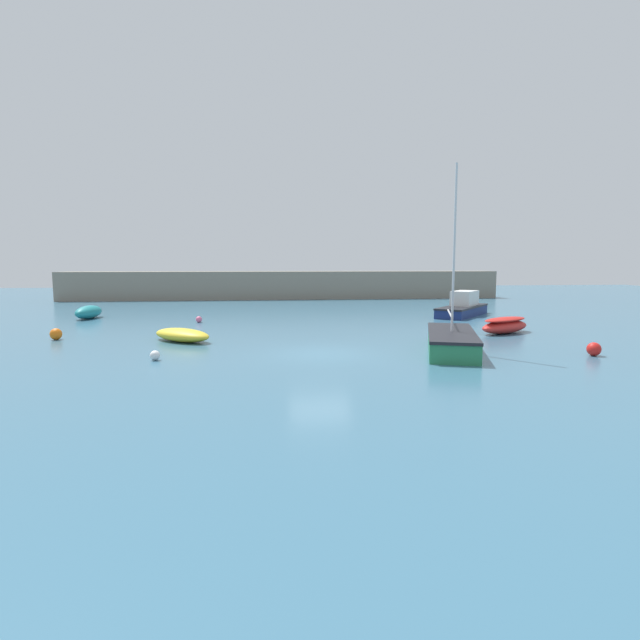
{
  "coord_description": "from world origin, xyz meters",
  "views": [
    {
      "loc": [
        -2.31,
        -20.02,
        3.68
      ],
      "look_at": [
        0.89,
        7.83,
        0.49
      ],
      "focal_mm": 28.0,
      "sensor_mm": 36.0,
      "label": 1
    }
  ],
  "objects_px": {
    "sailboat_tall_mast": "(451,341)",
    "mooring_buoy_red": "(594,349)",
    "mooring_buoy_orange": "(56,334)",
    "rowboat_white_midwater": "(182,335)",
    "mooring_buoy_white": "(155,355)",
    "mooring_buoy_pink": "(199,319)",
    "rowboat_with_red_cover": "(505,325)",
    "cabin_cruiser_white": "(463,307)",
    "rowboat_blue_near": "(89,312)"
  },
  "relations": [
    {
      "from": "mooring_buoy_pink",
      "to": "rowboat_with_red_cover",
      "type": "bearing_deg",
      "value": -22.01
    },
    {
      "from": "rowboat_blue_near",
      "to": "mooring_buoy_white",
      "type": "distance_m",
      "value": 17.19
    },
    {
      "from": "cabin_cruiser_white",
      "to": "mooring_buoy_orange",
      "type": "distance_m",
      "value": 25.53
    },
    {
      "from": "sailboat_tall_mast",
      "to": "cabin_cruiser_white",
      "type": "distance_m",
      "value": 15.18
    },
    {
      "from": "rowboat_white_midwater",
      "to": "mooring_buoy_red",
      "type": "xyz_separation_m",
      "value": [
        16.97,
        -5.71,
        -0.04
      ]
    },
    {
      "from": "rowboat_with_red_cover",
      "to": "mooring_buoy_orange",
      "type": "xyz_separation_m",
      "value": [
        -22.71,
        0.26,
        -0.14
      ]
    },
    {
      "from": "mooring_buoy_white",
      "to": "mooring_buoy_pink",
      "type": "distance_m",
      "value": 12.35
    },
    {
      "from": "cabin_cruiser_white",
      "to": "rowboat_blue_near",
      "type": "height_order",
      "value": "cabin_cruiser_white"
    },
    {
      "from": "sailboat_tall_mast",
      "to": "mooring_buoy_red",
      "type": "height_order",
      "value": "sailboat_tall_mast"
    },
    {
      "from": "sailboat_tall_mast",
      "to": "mooring_buoy_red",
      "type": "relative_size",
      "value": 14.14
    },
    {
      "from": "mooring_buoy_white",
      "to": "rowboat_blue_near",
      "type": "bearing_deg",
      "value": 115.88
    },
    {
      "from": "rowboat_with_red_cover",
      "to": "mooring_buoy_pink",
      "type": "xyz_separation_m",
      "value": [
        -16.74,
        6.77,
        -0.23
      ]
    },
    {
      "from": "rowboat_with_red_cover",
      "to": "mooring_buoy_pink",
      "type": "relative_size",
      "value": 9.5
    },
    {
      "from": "mooring_buoy_white",
      "to": "mooring_buoy_pink",
      "type": "xyz_separation_m",
      "value": [
        0.12,
        12.35,
        0.0
      ]
    },
    {
      "from": "mooring_buoy_white",
      "to": "mooring_buoy_orange",
      "type": "xyz_separation_m",
      "value": [
        -5.86,
        5.85,
        0.09
      ]
    },
    {
      "from": "mooring_buoy_white",
      "to": "mooring_buoy_orange",
      "type": "height_order",
      "value": "mooring_buoy_orange"
    },
    {
      "from": "sailboat_tall_mast",
      "to": "mooring_buoy_pink",
      "type": "xyz_separation_m",
      "value": [
        -11.85,
        11.77,
        -0.26
      ]
    },
    {
      "from": "sailboat_tall_mast",
      "to": "cabin_cruiser_white",
      "type": "relative_size",
      "value": 1.27
    },
    {
      "from": "sailboat_tall_mast",
      "to": "rowboat_white_midwater",
      "type": "distance_m",
      "value": 12.37
    },
    {
      "from": "mooring_buoy_pink",
      "to": "cabin_cruiser_white",
      "type": "bearing_deg",
      "value": 6.54
    },
    {
      "from": "rowboat_blue_near",
      "to": "mooring_buoy_orange",
      "type": "xyz_separation_m",
      "value": [
        1.65,
        -9.61,
        -0.16
      ]
    },
    {
      "from": "rowboat_blue_near",
      "to": "mooring_buoy_white",
      "type": "bearing_deg",
      "value": 33.02
    },
    {
      "from": "rowboat_white_midwater",
      "to": "mooring_buoy_red",
      "type": "height_order",
      "value": "rowboat_white_midwater"
    },
    {
      "from": "cabin_cruiser_white",
      "to": "sailboat_tall_mast",
      "type": "bearing_deg",
      "value": 15.53
    },
    {
      "from": "rowboat_blue_near",
      "to": "mooring_buoy_white",
      "type": "xyz_separation_m",
      "value": [
        7.5,
        -15.46,
        -0.25
      ]
    },
    {
      "from": "rowboat_blue_near",
      "to": "mooring_buoy_orange",
      "type": "relative_size",
      "value": 5.54
    },
    {
      "from": "rowboat_white_midwater",
      "to": "mooring_buoy_pink",
      "type": "height_order",
      "value": "rowboat_white_midwater"
    },
    {
      "from": "sailboat_tall_mast",
      "to": "rowboat_blue_near",
      "type": "bearing_deg",
      "value": -109.05
    },
    {
      "from": "cabin_cruiser_white",
      "to": "mooring_buoy_red",
      "type": "relative_size",
      "value": 11.11
    },
    {
      "from": "mooring_buoy_white",
      "to": "rowboat_white_midwater",
      "type": "bearing_deg",
      "value": 86.49
    },
    {
      "from": "rowboat_with_red_cover",
      "to": "mooring_buoy_orange",
      "type": "relative_size",
      "value": 6.59
    },
    {
      "from": "sailboat_tall_mast",
      "to": "mooring_buoy_red",
      "type": "bearing_deg",
      "value": 91.15
    },
    {
      "from": "rowboat_with_red_cover",
      "to": "mooring_buoy_white",
      "type": "bearing_deg",
      "value": -11.45
    },
    {
      "from": "sailboat_tall_mast",
      "to": "mooring_buoy_red",
      "type": "distance_m",
      "value": 5.54
    },
    {
      "from": "rowboat_white_midwater",
      "to": "mooring_buoy_orange",
      "type": "height_order",
      "value": "rowboat_white_midwater"
    },
    {
      "from": "rowboat_white_midwater",
      "to": "mooring_buoy_pink",
      "type": "relative_size",
      "value": 8.94
    },
    {
      "from": "rowboat_white_midwater",
      "to": "mooring_buoy_pink",
      "type": "bearing_deg",
      "value": -47.59
    },
    {
      "from": "sailboat_tall_mast",
      "to": "cabin_cruiser_white",
      "type": "bearing_deg",
      "value": 174.12
    },
    {
      "from": "rowboat_white_midwater",
      "to": "mooring_buoy_white",
      "type": "xyz_separation_m",
      "value": [
        -0.29,
        -4.66,
        -0.12
      ]
    },
    {
      "from": "sailboat_tall_mast",
      "to": "rowboat_white_midwater",
      "type": "height_order",
      "value": "sailboat_tall_mast"
    },
    {
      "from": "rowboat_white_midwater",
      "to": "mooring_buoy_red",
      "type": "bearing_deg",
      "value": -157.43
    },
    {
      "from": "cabin_cruiser_white",
      "to": "mooring_buoy_orange",
      "type": "relative_size",
      "value": 10.82
    },
    {
      "from": "sailboat_tall_mast",
      "to": "cabin_cruiser_white",
      "type": "height_order",
      "value": "sailboat_tall_mast"
    },
    {
      "from": "rowboat_with_red_cover",
      "to": "sailboat_tall_mast",
      "type": "bearing_deg",
      "value": 15.86
    },
    {
      "from": "rowboat_with_red_cover",
      "to": "mooring_buoy_pink",
      "type": "distance_m",
      "value": 18.06
    },
    {
      "from": "rowboat_white_midwater",
      "to": "mooring_buoy_red",
      "type": "distance_m",
      "value": 17.9
    },
    {
      "from": "rowboat_white_midwater",
      "to": "mooring_buoy_white",
      "type": "relative_size",
      "value": 9.17
    },
    {
      "from": "rowboat_with_red_cover",
      "to": "mooring_buoy_orange",
      "type": "distance_m",
      "value": 22.72
    },
    {
      "from": "rowboat_blue_near",
      "to": "cabin_cruiser_white",
      "type": "bearing_deg",
      "value": 94.82
    },
    {
      "from": "sailboat_tall_mast",
      "to": "mooring_buoy_orange",
      "type": "distance_m",
      "value": 18.59
    }
  ]
}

